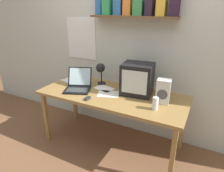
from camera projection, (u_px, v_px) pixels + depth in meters
ground_plane at (112, 144)px, 2.65m from camera, size 12.00×12.00×0.00m
back_wall at (129, 39)px, 2.56m from camera, size 5.60×0.24×2.60m
corner_desk at (112, 98)px, 2.40m from camera, size 1.75×0.74×0.73m
crt_monitor at (137, 79)px, 2.32m from camera, size 0.38×0.32×0.37m
laptop at (78, 84)px, 2.51m from camera, size 0.41×0.43×0.24m
desk_lamp at (101, 70)px, 2.55m from camera, size 0.14×0.18×0.30m
juice_glass at (155, 104)px, 2.00m from camera, size 0.06×0.06×0.13m
space_heater at (163, 91)px, 2.12m from camera, size 0.15×0.13×0.27m
computer_mouse at (88, 98)px, 2.23m from camera, size 0.06×0.11×0.03m
printed_handout at (69, 80)px, 2.80m from camera, size 0.24×0.20×0.00m
loose_paper_near_laptop at (108, 94)px, 2.37m from camera, size 0.30×0.27×0.00m
loose_paper_near_monitor at (104, 88)px, 2.53m from camera, size 0.27×0.22×0.00m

